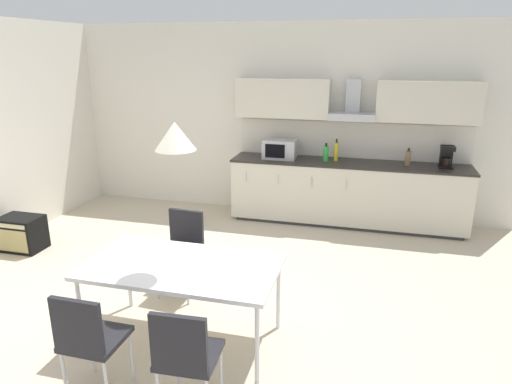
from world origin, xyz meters
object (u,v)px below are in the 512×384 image
(bottle_yellow, at_px, (336,151))
(chair_far_left, at_px, (183,244))
(dining_table, at_px, (182,269))
(pendant_lamp, at_px, (175,136))
(coffee_maker, at_px, (447,157))
(chair_near_left, at_px, (88,336))
(bottle_green, at_px, (326,153))
(microwave, at_px, (280,149))
(chair_near_right, at_px, (185,352))
(bottle_brown, at_px, (408,158))
(guitar_amp, at_px, (22,233))

(bottle_yellow, height_order, chair_far_left, bottle_yellow)
(dining_table, xyz_separation_m, pendant_lamp, (0.00, 0.00, 1.13))
(coffee_maker, bearing_deg, bottle_yellow, 179.24)
(bottle_yellow, xyz_separation_m, chair_far_left, (-1.33, -2.49, -0.53))
(chair_near_left, bearing_deg, bottle_green, 73.65)
(bottle_yellow, bearing_deg, chair_near_left, -107.91)
(coffee_maker, relative_size, pendant_lamp, 0.94)
(microwave, bearing_deg, coffee_maker, 0.66)
(microwave, bearing_deg, chair_near_right, -87.04)
(bottle_brown, height_order, chair_far_left, bottle_brown)
(chair_near_left, bearing_deg, bottle_brown, 60.58)
(microwave, bearing_deg, chair_near_left, -97.29)
(coffee_maker, height_order, bottle_brown, coffee_maker)
(dining_table, bearing_deg, bottle_brown, 59.30)
(dining_table, bearing_deg, chair_near_left, -113.93)
(coffee_maker, height_order, guitar_amp, coffee_maker)
(microwave, distance_m, pendant_lamp, 3.36)
(microwave, height_order, bottle_green, microwave)
(bottle_brown, distance_m, chair_near_right, 4.45)
(chair_near_right, xyz_separation_m, guitar_amp, (-3.15, 2.10, -0.31))
(dining_table, height_order, pendant_lamp, pendant_lamp)
(bottle_brown, relative_size, chair_near_right, 0.28)
(bottle_brown, bearing_deg, microwave, -179.01)
(bottle_green, height_order, chair_far_left, bottle_green)
(bottle_brown, relative_size, chair_far_left, 0.28)
(microwave, bearing_deg, chair_far_left, -101.93)
(coffee_maker, distance_m, chair_near_right, 4.65)
(coffee_maker, bearing_deg, chair_far_left, -138.72)
(coffee_maker, height_order, bottle_yellow, bottle_yellow)
(bottle_brown, xyz_separation_m, guitar_amp, (-4.74, -2.03, -0.81))
(chair_near_left, bearing_deg, chair_near_right, 0.01)
(microwave, relative_size, guitar_amp, 0.92)
(coffee_maker, distance_m, chair_far_left, 3.78)
(bottle_green, bearing_deg, bottle_brown, 2.08)
(dining_table, bearing_deg, microwave, 87.24)
(chair_far_left, relative_size, pendant_lamp, 2.72)
(bottle_yellow, bearing_deg, chair_near_right, -98.28)
(bottle_yellow, relative_size, pendant_lamp, 0.99)
(bottle_brown, relative_size, dining_table, 0.15)
(microwave, bearing_deg, bottle_brown, 0.99)
(coffee_maker, bearing_deg, microwave, -179.34)
(bottle_yellow, relative_size, chair_near_right, 0.36)
(chair_far_left, distance_m, pendant_lamp, 1.57)
(bottle_yellow, distance_m, chair_far_left, 2.87)
(pendant_lamp, bearing_deg, microwave, 87.24)
(bottle_green, xyz_separation_m, guitar_amp, (-3.61, -1.99, -0.82))
(coffee_maker, xyz_separation_m, bottle_brown, (-0.50, 0.00, -0.05))
(bottle_green, height_order, chair_near_left, bottle_green)
(coffee_maker, xyz_separation_m, guitar_amp, (-5.23, -2.02, -0.86))
(microwave, xyz_separation_m, pendant_lamp, (-0.16, -3.27, 0.76))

